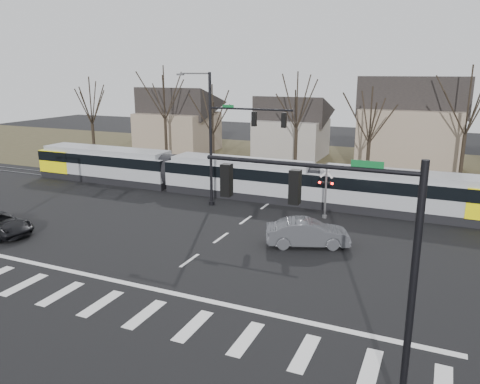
% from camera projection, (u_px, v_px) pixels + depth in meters
% --- Properties ---
extents(ground, '(140.00, 140.00, 0.00)m').
position_uv_depth(ground, '(170.00, 274.00, 24.38)').
color(ground, black).
extents(grass_verge, '(140.00, 28.00, 0.01)m').
position_uv_depth(grass_verge, '(322.00, 165.00, 52.71)').
color(grass_verge, '#38331E').
rests_on(grass_verge, ground).
extents(crosswalk, '(27.00, 2.60, 0.01)m').
position_uv_depth(crosswalk, '(122.00, 309.00, 20.83)').
color(crosswalk, silver).
rests_on(crosswalk, ground).
extents(stop_line, '(28.00, 0.35, 0.01)m').
position_uv_depth(stop_line, '(151.00, 288.00, 22.78)').
color(stop_line, silver).
rests_on(stop_line, ground).
extents(lane_dashes, '(0.18, 30.00, 0.01)m').
position_uv_depth(lane_dashes, '(274.00, 199.00, 38.55)').
color(lane_dashes, silver).
rests_on(lane_dashes, ground).
extents(rail_pair, '(90.00, 1.52, 0.06)m').
position_uv_depth(rail_pair, '(273.00, 200.00, 38.36)').
color(rail_pair, '#59595E').
rests_on(rail_pair, ground).
extents(tram, '(41.74, 3.10, 3.16)m').
position_uv_depth(tram, '(239.00, 176.00, 39.36)').
color(tram, gray).
rests_on(tram, ground).
extents(sedan, '(5.18, 6.18, 1.64)m').
position_uv_depth(sedan, '(308.00, 233.00, 28.16)').
color(sedan, '#45464B').
rests_on(sedan, ground).
extents(signal_pole_near_right, '(6.72, 0.44, 8.00)m').
position_uv_depth(signal_pole_near_right, '(348.00, 249.00, 13.81)').
color(signal_pole_near_right, black).
rests_on(signal_pole_near_right, ground).
extents(signal_pole_far, '(9.28, 0.44, 10.20)m').
position_uv_depth(signal_pole_far, '(229.00, 134.00, 34.96)').
color(signal_pole_far, black).
rests_on(signal_pole_far, ground).
extents(rail_crossing_signal, '(1.08, 0.36, 4.00)m').
position_uv_depth(rail_crossing_signal, '(326.00, 193.00, 33.28)').
color(rail_crossing_signal, '#59595B').
rests_on(rail_crossing_signal, ground).
extents(tree_row, '(59.20, 7.20, 10.00)m').
position_uv_depth(tree_row, '(329.00, 127.00, 45.36)').
color(tree_row, black).
rests_on(tree_row, ground).
extents(house_a, '(9.72, 8.64, 8.60)m').
position_uv_depth(house_a, '(177.00, 117.00, 61.18)').
color(house_a, '#806F5C').
rests_on(house_a, ground).
extents(house_b, '(8.64, 7.56, 7.65)m').
position_uv_depth(house_b, '(292.00, 124.00, 57.21)').
color(house_b, gray).
rests_on(house_b, ground).
extents(house_c, '(10.80, 8.64, 10.10)m').
position_uv_depth(house_c, '(411.00, 121.00, 48.77)').
color(house_c, '#806F5C').
rests_on(house_c, ground).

